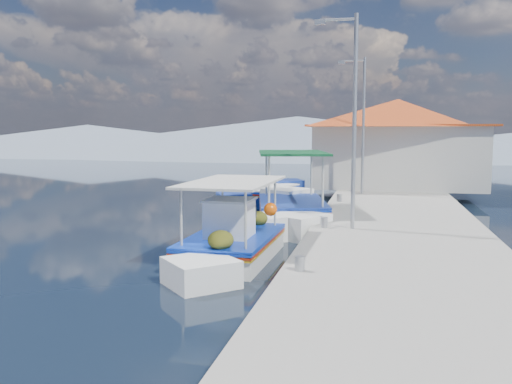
# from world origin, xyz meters

# --- Properties ---
(ground) EXTENTS (160.00, 160.00, 0.00)m
(ground) POSITION_xyz_m (0.00, 0.00, 0.00)
(ground) COLOR black
(ground) RESTS_ON ground
(quay) EXTENTS (5.00, 44.00, 0.50)m
(quay) POSITION_xyz_m (5.90, 6.00, 0.25)
(quay) COLOR gray
(quay) RESTS_ON ground
(bollards) EXTENTS (0.20, 17.20, 0.30)m
(bollards) POSITION_xyz_m (3.80, 5.25, 0.65)
(bollards) COLOR #A5A8AD
(bollards) RESTS_ON quay
(main_caique) EXTENTS (2.08, 6.84, 2.25)m
(main_caique) POSITION_xyz_m (1.70, -0.31, 0.43)
(main_caique) COLOR white
(main_caique) RESTS_ON ground
(caique_green_canopy) EXTENTS (3.37, 7.39, 2.84)m
(caique_green_canopy) POSITION_xyz_m (2.32, 5.59, 0.42)
(caique_green_canopy) COLOR white
(caique_green_canopy) RESTS_ON ground
(caique_blue_hull) EXTENTS (3.33, 6.24, 1.17)m
(caique_blue_hull) POSITION_xyz_m (0.12, 10.51, 0.32)
(caique_blue_hull) COLOR #193596
(caique_blue_hull) RESTS_ON ground
(harbor_building) EXTENTS (10.49, 10.49, 4.40)m
(harbor_building) POSITION_xyz_m (6.20, 15.00, 2.78)
(harbor_building) COLOR silver
(harbor_building) RESTS_ON quay
(lamp_post_near) EXTENTS (1.21, 0.14, 6.00)m
(lamp_post_near) POSITION_xyz_m (4.51, 2.00, 3.85)
(lamp_post_near) COLOR #A5A8AD
(lamp_post_near) RESTS_ON quay
(lamp_post_far) EXTENTS (1.21, 0.14, 6.00)m
(lamp_post_far) POSITION_xyz_m (4.51, 11.00, 3.85)
(lamp_post_far) COLOR #A5A8AD
(lamp_post_far) RESTS_ON quay
(mountain_ridge) EXTENTS (171.40, 96.00, 5.50)m
(mountain_ridge) POSITION_xyz_m (6.54, 56.00, 2.04)
(mountain_ridge) COLOR slate
(mountain_ridge) RESTS_ON ground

